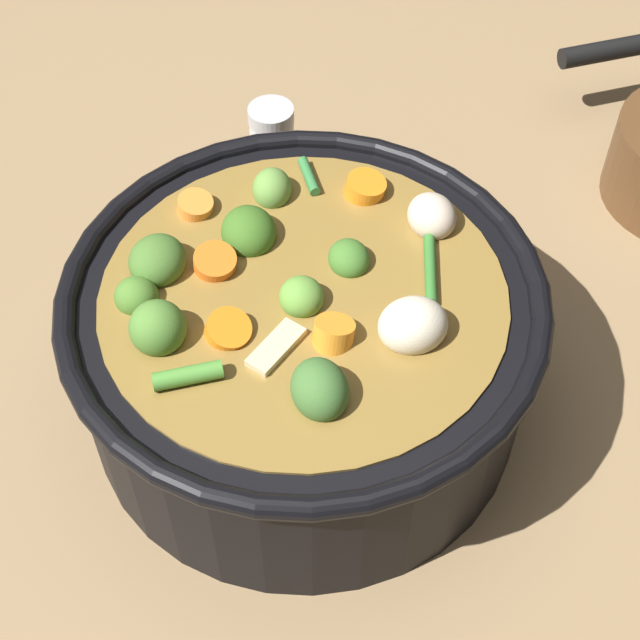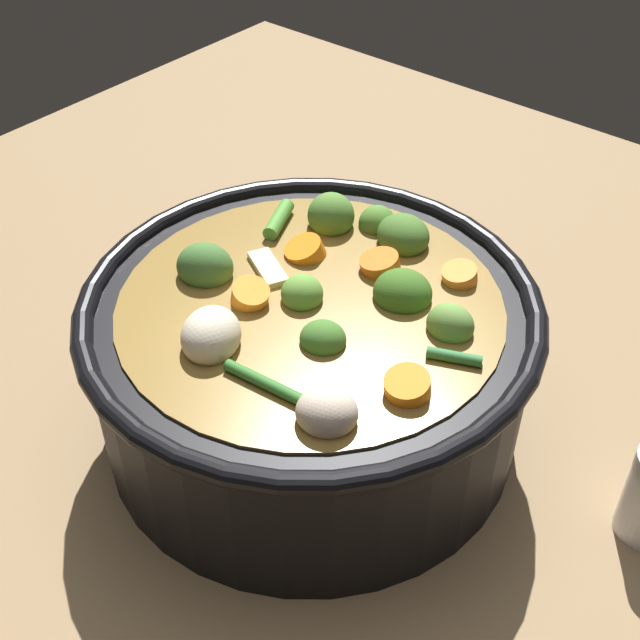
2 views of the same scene
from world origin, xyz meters
name	(u,v)px [view 2 (image 2 of 2)]	position (x,y,z in m)	size (l,w,h in m)	color
ground_plane	(311,422)	(0.00, 0.00, 0.00)	(1.10, 1.10, 0.00)	#8C704C
cooking_pot	(311,359)	(0.00, 0.00, 0.06)	(0.31, 0.31, 0.14)	black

